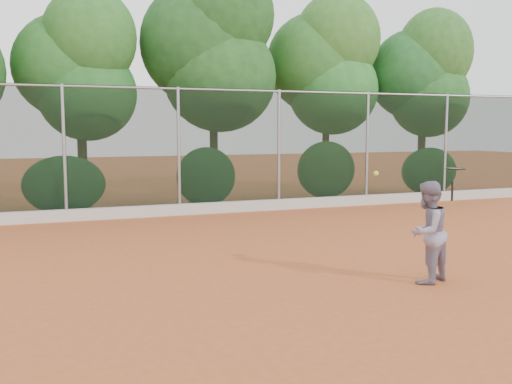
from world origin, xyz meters
name	(u,v)px	position (x,y,z in m)	size (l,w,h in m)	color
ground	(277,274)	(0.00, 0.00, 0.00)	(80.00, 80.00, 0.00)	#A75127
concrete_curb	(181,209)	(0.00, 6.82, 0.15)	(24.00, 0.20, 0.30)	#BBB6AD
tennis_player	(427,232)	(1.95, -1.31, 0.79)	(0.77, 0.60, 1.58)	gray
chainlink_fence	(179,147)	(0.00, 7.00, 1.86)	(24.09, 0.09, 3.50)	black
foliage_backdrop	(144,60)	(-0.55, 8.98, 4.40)	(23.70, 3.63, 7.55)	#442C1A
tennis_racket	(455,171)	(2.36, -1.41, 1.73)	(0.34, 0.34, 0.52)	black
tennis_ball_in_flight	(376,173)	(0.83, -1.58, 1.76)	(0.07, 0.07, 0.07)	#CEEC35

